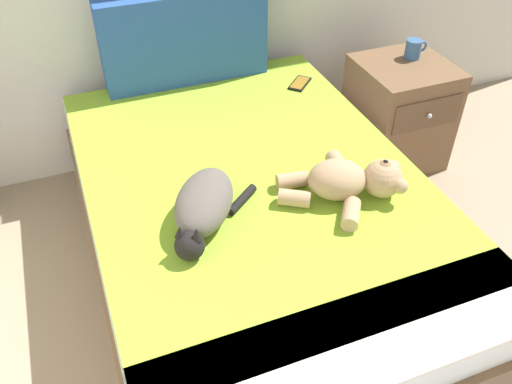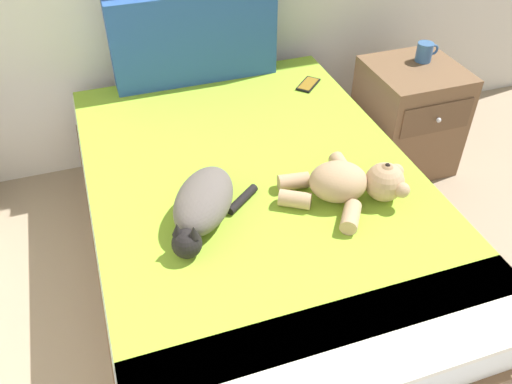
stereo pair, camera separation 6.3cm
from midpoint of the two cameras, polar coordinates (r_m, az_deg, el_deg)
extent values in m
cube|color=brown|center=(2.31, 0.80, -5.35)|extent=(1.30, 1.90, 0.30)
cube|color=white|center=(2.14, 0.86, -0.76)|extent=(1.26, 1.84, 0.18)
cube|color=#8CB72D|center=(2.12, 0.37, 2.26)|extent=(1.25, 1.71, 0.02)
cube|color=silver|center=(1.58, 10.92, -15.89)|extent=(1.25, 0.30, 0.02)
cube|color=#264C99|center=(2.67, -5.89, 16.04)|extent=(0.79, 0.13, 0.44)
ellipsoid|color=#59514C|center=(1.86, -4.60, -0.89)|extent=(0.34, 0.39, 0.15)
sphere|color=black|center=(1.74, -6.32, -5.47)|extent=(0.10, 0.10, 0.10)
cone|color=black|center=(1.70, -5.57, -4.26)|extent=(0.04, 0.04, 0.04)
cone|color=black|center=(1.71, -7.33, -3.96)|extent=(0.04, 0.04, 0.04)
cylinder|color=black|center=(1.95, -0.53, -0.78)|extent=(0.15, 0.12, 0.03)
ellipsoid|color=black|center=(1.84, -6.47, -3.82)|extent=(0.10, 0.11, 0.04)
ellipsoid|color=tan|center=(1.96, 9.65, 1.08)|extent=(0.26, 0.23, 0.14)
sphere|color=tan|center=(2.00, 14.38, 1.03)|extent=(0.14, 0.14, 0.14)
sphere|color=#8E6B49|center=(1.97, 14.60, 2.14)|extent=(0.06, 0.06, 0.06)
sphere|color=black|center=(1.95, 14.72, 2.71)|extent=(0.02, 0.02, 0.02)
sphere|color=tan|center=(2.05, 15.51, 2.11)|extent=(0.06, 0.06, 0.06)
sphere|color=tan|center=(1.96, 16.12, 0.19)|extent=(0.06, 0.06, 0.06)
cylinder|color=tan|center=(2.10, 9.92, 2.61)|extent=(0.07, 0.13, 0.06)
cylinder|color=tan|center=(2.01, 4.91, 1.12)|extent=(0.12, 0.08, 0.06)
cylinder|color=tan|center=(1.89, 10.98, -2.61)|extent=(0.12, 0.14, 0.06)
cylinder|color=tan|center=(1.93, 5.09, -0.80)|extent=(0.13, 0.11, 0.06)
cube|color=black|center=(2.70, 6.25, 11.29)|extent=(0.16, 0.16, 0.01)
cube|color=olive|center=(2.70, 6.26, 11.38)|extent=(0.13, 0.13, 0.00)
cube|color=brown|center=(2.98, 16.38, 7.65)|extent=(0.45, 0.45, 0.57)
cube|color=brown|center=(2.76, 19.29, 7.38)|extent=(0.38, 0.01, 0.16)
sphere|color=#B2B2B7|center=(2.75, 19.47, 7.21)|extent=(0.02, 0.02, 0.02)
cylinder|color=#33598C|center=(2.90, 18.07, 13.95)|extent=(0.08, 0.08, 0.09)
torus|color=#33598C|center=(2.93, 18.95, 14.10)|extent=(0.06, 0.01, 0.06)
camera|label=1|loc=(0.03, -89.03, 0.80)|focal=37.64mm
camera|label=2|loc=(0.03, 90.97, -0.80)|focal=37.64mm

